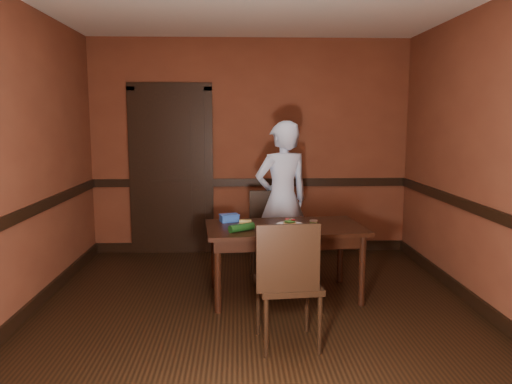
{
  "coord_description": "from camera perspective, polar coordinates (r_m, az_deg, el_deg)",
  "views": [
    {
      "loc": [
        -0.17,
        -4.09,
        1.69
      ],
      "look_at": [
        0.0,
        0.35,
        1.05
      ],
      "focal_mm": 35.0,
      "sensor_mm": 36.0,
      "label": 1
    }
  ],
  "objects": [
    {
      "name": "floor",
      "position": [
        4.43,
        0.18,
        -14.25
      ],
      "size": [
        4.0,
        4.5,
        0.01
      ],
      "primitive_type": "cube",
      "color": "black",
      "rests_on": "ground"
    },
    {
      "name": "wall_back",
      "position": [
        6.35,
        -0.65,
        5.15
      ],
      "size": [
        4.0,
        0.02,
        2.7
      ],
      "primitive_type": "cube",
      "color": "brown",
      "rests_on": "ground"
    },
    {
      "name": "wall_front",
      "position": [
        1.87,
        3.02,
        -2.33
      ],
      "size": [
        4.0,
        0.02,
        2.7
      ],
      "primitive_type": "cube",
      "color": "brown",
      "rests_on": "ground"
    },
    {
      "name": "wall_left",
      "position": [
        4.49,
        -26.28,
        3.01
      ],
      "size": [
        0.02,
        4.5,
        2.7
      ],
      "primitive_type": "cube",
      "color": "brown",
      "rests_on": "ground"
    },
    {
      "name": "wall_right",
      "position": [
        4.64,
        25.75,
        3.18
      ],
      "size": [
        0.02,
        4.5,
        2.7
      ],
      "primitive_type": "cube",
      "color": "brown",
      "rests_on": "ground"
    },
    {
      "name": "dado_back",
      "position": [
        6.37,
        -0.64,
        1.1
      ],
      "size": [
        4.0,
        0.03,
        0.1
      ],
      "primitive_type": "cube",
      "color": "black",
      "rests_on": "ground"
    },
    {
      "name": "dado_left",
      "position": [
        4.54,
        -25.74,
        -2.64
      ],
      "size": [
        0.03,
        4.5,
        0.1
      ],
      "primitive_type": "cube",
      "color": "black",
      "rests_on": "ground"
    },
    {
      "name": "dado_right",
      "position": [
        4.69,
        25.24,
        -2.3
      ],
      "size": [
        0.03,
        4.5,
        0.1
      ],
      "primitive_type": "cube",
      "color": "black",
      "rests_on": "ground"
    },
    {
      "name": "baseboard_back",
      "position": [
        6.53,
        -0.63,
        -6.24
      ],
      "size": [
        4.0,
        0.03,
        0.12
      ],
      "primitive_type": "cube",
      "color": "black",
      "rests_on": "ground"
    },
    {
      "name": "baseboard_left",
      "position": [
        4.76,
        -25.1,
        -12.63
      ],
      "size": [
        0.03,
        4.5,
        0.12
      ],
      "primitive_type": "cube",
      "color": "black",
      "rests_on": "ground"
    },
    {
      "name": "baseboard_right",
      "position": [
        4.9,
        24.63,
        -12.01
      ],
      "size": [
        0.03,
        4.5,
        0.12
      ],
      "primitive_type": "cube",
      "color": "black",
      "rests_on": "ground"
    },
    {
      "name": "door",
      "position": [
        6.38,
        -9.66,
        2.72
      ],
      "size": [
        1.05,
        0.07,
        2.2
      ],
      "color": "black",
      "rests_on": "ground"
    },
    {
      "name": "dining_table",
      "position": [
        4.85,
        3.25,
        -7.89
      ],
      "size": [
        1.55,
        0.97,
        0.69
      ],
      "primitive_type": "cube",
      "rotation": [
        0.0,
        0.0,
        0.09
      ],
      "color": "black",
      "rests_on": "floor"
    },
    {
      "name": "chair_far",
      "position": [
        5.31,
        1.57,
        -5.12
      ],
      "size": [
        0.45,
        0.45,
        0.93
      ],
      "primitive_type": null,
      "rotation": [
        0.0,
        0.0,
        0.04
      ],
      "color": "black",
      "rests_on": "floor"
    },
    {
      "name": "chair_near",
      "position": [
        3.81,
        3.67,
        -10.25
      ],
      "size": [
        0.5,
        0.5,
        0.97
      ],
      "primitive_type": null,
      "rotation": [
        0.0,
        0.0,
        3.24
      ],
      "color": "black",
      "rests_on": "floor"
    },
    {
      "name": "person",
      "position": [
        5.34,
        3.0,
        -0.93
      ],
      "size": [
        0.72,
        0.6,
        1.68
      ],
      "primitive_type": "imported",
      "rotation": [
        0.0,
        0.0,
        3.51
      ],
      "color": "#B3C7EB",
      "rests_on": "floor"
    },
    {
      "name": "sandwich_plate",
      "position": [
        4.77,
        3.88,
        -3.65
      ],
      "size": [
        0.25,
        0.25,
        0.06
      ],
      "rotation": [
        0.0,
        0.0,
        -0.08
      ],
      "color": "white",
      "rests_on": "dining_table"
    },
    {
      "name": "sauce_jar",
      "position": [
        4.62,
        6.6,
        -3.74
      ],
      "size": [
        0.08,
        0.08,
        0.09
      ],
      "rotation": [
        0.0,
        0.0,
        0.3
      ],
      "color": "#60963F",
      "rests_on": "dining_table"
    },
    {
      "name": "cheese_saucer",
      "position": [
        4.78,
        -1.23,
        -3.6
      ],
      "size": [
        0.15,
        0.15,
        0.05
      ],
      "rotation": [
        0.0,
        0.0,
        -0.24
      ],
      "color": "white",
      "rests_on": "dining_table"
    },
    {
      "name": "food_tub",
      "position": [
        4.94,
        -3.08,
        -2.98
      ],
      "size": [
        0.21,
        0.18,
        0.08
      ],
      "rotation": [
        0.0,
        0.0,
        0.32
      ],
      "color": "blue",
      "rests_on": "dining_table"
    },
    {
      "name": "wrapped_veg",
      "position": [
        4.52,
        -1.65,
        -4.08
      ],
      "size": [
        0.25,
        0.2,
        0.07
      ],
      "primitive_type": "cylinder",
      "rotation": [
        0.0,
        1.57,
        0.61
      ],
      "color": "#113913",
      "rests_on": "dining_table"
    }
  ]
}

